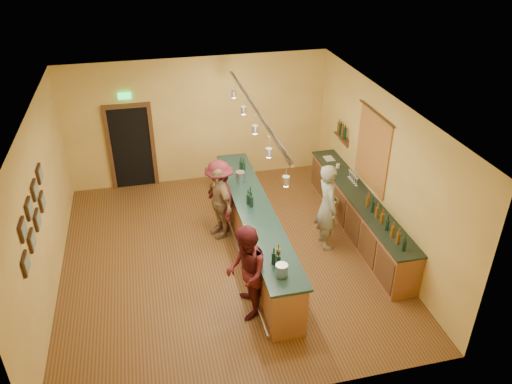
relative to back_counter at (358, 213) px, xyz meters
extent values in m
plane|color=#533417|center=(-2.97, -0.18, -0.49)|extent=(7.00, 7.00, 0.00)
cube|color=silver|center=(-2.97, -0.18, 2.71)|extent=(6.50, 7.00, 0.02)
cube|color=gold|center=(-2.97, 3.32, 1.11)|extent=(6.50, 0.02, 3.20)
cube|color=gold|center=(-2.97, -3.68, 1.11)|extent=(6.50, 0.02, 3.20)
cube|color=gold|center=(-6.22, -0.18, 1.11)|extent=(0.02, 7.00, 3.20)
cube|color=gold|center=(0.28, -0.18, 1.11)|extent=(0.02, 7.00, 3.20)
cube|color=black|center=(-4.67, 3.30, 0.56)|extent=(0.95, 0.06, 2.10)
cube|color=#4C3316|center=(-5.19, 3.28, 0.56)|extent=(0.10, 0.08, 2.10)
cube|color=#4C3316|center=(-4.14, 3.28, 0.56)|extent=(0.10, 0.08, 2.10)
cube|color=#4C3316|center=(-4.67, 3.28, 1.66)|extent=(1.15, 0.08, 0.10)
cube|color=#19E54C|center=(-4.67, 3.27, 1.91)|extent=(0.30, 0.04, 0.15)
cube|color=#9D331F|center=(0.26, 0.22, 1.36)|extent=(0.03, 1.40, 1.60)
cube|color=#4C3316|center=(0.19, 1.72, 1.06)|extent=(0.16, 0.55, 0.03)
cube|color=#4C3316|center=(0.26, 1.72, 0.96)|extent=(0.03, 0.55, 0.18)
cube|color=brown|center=(0.00, 0.02, -0.04)|extent=(0.55, 4.50, 0.90)
cube|color=black|center=(0.00, 0.02, 0.43)|extent=(0.60, 4.55, 0.04)
cylinder|color=silver|center=(0.00, 1.32, 0.50)|extent=(0.09, 0.09, 0.09)
cube|color=silver|center=(-0.03, 1.82, 0.46)|extent=(0.22, 0.30, 0.01)
cube|color=brown|center=(-2.34, -0.18, 0.01)|extent=(0.60, 5.00, 1.00)
cube|color=#172F28|center=(-2.34, -0.18, 0.54)|extent=(0.70, 5.10, 0.05)
cylinder|color=silver|center=(-2.70, -0.18, -0.34)|extent=(0.05, 5.00, 0.05)
cylinder|color=silver|center=(-2.39, -2.28, 0.67)|extent=(0.20, 0.20, 0.22)
cylinder|color=silver|center=(-2.39, 1.02, 0.67)|extent=(0.20, 0.20, 0.22)
cube|color=silver|center=(-2.34, -0.18, 2.65)|extent=(0.06, 4.60, 0.05)
cylinder|color=silver|center=(-2.34, -2.18, 2.46)|extent=(0.01, 0.01, 0.35)
cylinder|color=#A5A5AD|center=(-2.34, -2.18, 2.26)|extent=(0.11, 0.11, 0.14)
cylinder|color=#FFEABF|center=(-2.34, -2.18, 2.18)|extent=(0.08, 0.08, 0.02)
cylinder|color=silver|center=(-2.34, -1.18, 2.46)|extent=(0.01, 0.01, 0.35)
cylinder|color=#A5A5AD|center=(-2.34, -1.18, 2.26)|extent=(0.11, 0.11, 0.14)
cylinder|color=#FFEABF|center=(-2.34, -1.18, 2.18)|extent=(0.08, 0.08, 0.02)
cylinder|color=silver|center=(-2.34, -0.18, 2.46)|extent=(0.01, 0.01, 0.35)
cylinder|color=#A5A5AD|center=(-2.34, -0.18, 2.26)|extent=(0.11, 0.11, 0.14)
cylinder|color=#FFEABF|center=(-2.34, -0.18, 2.18)|extent=(0.08, 0.08, 0.02)
cylinder|color=silver|center=(-2.34, 0.82, 2.46)|extent=(0.01, 0.01, 0.35)
cylinder|color=#A5A5AD|center=(-2.34, 0.82, 2.26)|extent=(0.11, 0.11, 0.14)
cylinder|color=#FFEABF|center=(-2.34, 0.82, 2.18)|extent=(0.08, 0.08, 0.02)
cylinder|color=silver|center=(-2.34, 1.82, 2.46)|extent=(0.01, 0.01, 0.35)
cylinder|color=#A5A5AD|center=(-2.34, 1.82, 2.26)|extent=(0.11, 0.11, 0.14)
cylinder|color=#FFEABF|center=(-2.34, 1.82, 2.18)|extent=(0.08, 0.08, 0.02)
imported|color=gray|center=(-0.84, -0.26, 0.45)|extent=(0.45, 0.69, 1.88)
imported|color=#59191E|center=(-2.89, -1.87, 0.39)|extent=(0.76, 0.92, 1.76)
imported|color=#997A51|center=(-2.93, 0.63, 0.32)|extent=(0.67, 1.03, 1.62)
imported|color=#59191E|center=(-2.89, 0.78, 0.36)|extent=(0.84, 1.20, 1.69)
cylinder|color=olive|center=(-0.54, 0.32, 0.22)|extent=(0.35, 0.35, 0.04)
cylinder|color=olive|center=(-0.41, 0.32, -0.14)|extent=(0.04, 0.04, 0.69)
cylinder|color=olive|center=(-0.61, 0.44, -0.14)|extent=(0.04, 0.04, 0.69)
cylinder|color=olive|center=(-0.61, 0.20, -0.14)|extent=(0.04, 0.04, 0.69)
camera|label=1|loc=(-4.25, -8.35, 5.79)|focal=35.00mm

